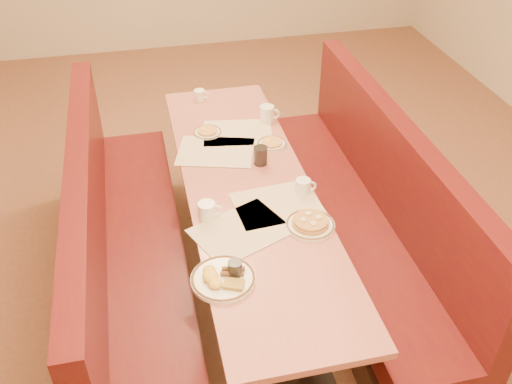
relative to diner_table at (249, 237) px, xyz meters
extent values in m
plane|color=#9E6647|center=(0.00, 0.00, -0.37)|extent=(8.00, 8.00, 0.00)
cube|color=black|center=(0.00, 0.00, -0.34)|extent=(0.55, 1.88, 0.06)
cube|color=black|center=(0.00, 0.00, -0.02)|extent=(0.15, 1.75, 0.71)
cube|color=#C4655A|center=(0.00, 0.00, 0.36)|extent=(0.70, 2.50, 0.04)
cube|color=#4C3326|center=(-0.68, 0.00, -0.27)|extent=(0.55, 2.50, 0.20)
cube|color=#55190E|center=(-0.68, 0.00, 0.00)|extent=(0.55, 2.50, 0.16)
cube|color=#55190E|center=(-0.89, 0.00, 0.38)|extent=(0.12, 2.50, 0.60)
cube|color=#4C3326|center=(0.68, 0.00, -0.27)|extent=(0.55, 2.50, 0.20)
cube|color=#55190E|center=(0.68, 0.00, 0.00)|extent=(0.55, 2.50, 0.16)
cube|color=#55190E|center=(0.89, 0.00, 0.38)|extent=(0.12, 2.50, 0.60)
cube|color=#F5EDC0|center=(-0.12, -0.37, 0.38)|extent=(0.56, 0.50, 0.00)
cube|color=#F5EDC0|center=(0.12, -0.20, 0.38)|extent=(0.48, 0.38, 0.00)
cube|color=#F5EDC0|center=(-0.12, 0.40, 0.38)|extent=(0.54, 0.46, 0.00)
cube|color=#F5EDC0|center=(0.06, 0.59, 0.38)|extent=(0.49, 0.40, 0.00)
cylinder|color=white|center=(0.24, -0.41, 0.38)|extent=(0.25, 0.25, 0.02)
torus|color=brown|center=(0.24, -0.41, 0.39)|extent=(0.25, 0.25, 0.01)
cylinder|color=#D28F4B|center=(0.24, -0.41, 0.40)|extent=(0.19, 0.19, 0.02)
cylinder|color=#D28F4B|center=(0.24, -0.41, 0.42)|extent=(0.18, 0.18, 0.01)
cylinder|color=beige|center=(0.28, -0.41, 0.43)|extent=(0.03, 0.03, 0.01)
cylinder|color=beige|center=(0.23, -0.37, 0.43)|extent=(0.03, 0.03, 0.01)
cylinder|color=beige|center=(0.19, -0.41, 0.43)|extent=(0.03, 0.03, 0.01)
cylinder|color=beige|center=(0.24, -0.45, 0.43)|extent=(0.03, 0.03, 0.01)
cylinder|color=white|center=(-0.27, -0.70, 0.39)|extent=(0.30, 0.30, 0.02)
torus|color=brown|center=(-0.27, -0.70, 0.40)|extent=(0.30, 0.30, 0.01)
ellipsoid|color=yellow|center=(-0.33, -0.70, 0.42)|extent=(0.08, 0.08, 0.04)
ellipsoid|color=yellow|center=(-0.31, -0.74, 0.41)|extent=(0.06, 0.06, 0.04)
ellipsoid|color=yellow|center=(-0.32, -0.65, 0.41)|extent=(0.06, 0.06, 0.03)
cylinder|color=brown|center=(-0.23, -0.69, 0.41)|extent=(0.11, 0.05, 0.02)
cylinder|color=brown|center=(-0.21, -0.66, 0.41)|extent=(0.11, 0.05, 0.02)
cube|color=gold|center=(-0.23, -0.76, 0.41)|extent=(0.11, 0.09, 0.02)
cylinder|color=white|center=(0.24, 0.40, 0.38)|extent=(0.19, 0.19, 0.01)
torus|color=brown|center=(0.24, 0.40, 0.39)|extent=(0.18, 0.18, 0.01)
cylinder|color=#E3A750|center=(0.24, 0.40, 0.40)|extent=(0.13, 0.13, 0.01)
ellipsoid|color=yellow|center=(0.21, 0.41, 0.40)|extent=(0.04, 0.04, 0.02)
cylinder|color=white|center=(-0.14, 0.63, 0.38)|extent=(0.18, 0.18, 0.01)
torus|color=brown|center=(-0.14, 0.63, 0.39)|extent=(0.18, 0.18, 0.01)
cylinder|color=#E3A750|center=(-0.14, 0.63, 0.40)|extent=(0.13, 0.13, 0.01)
ellipsoid|color=yellow|center=(-0.16, 0.65, 0.40)|extent=(0.04, 0.04, 0.02)
cylinder|color=white|center=(0.28, -0.13, 0.42)|extent=(0.08, 0.08, 0.09)
torus|color=white|center=(0.32, -0.13, 0.42)|extent=(0.06, 0.02, 0.06)
cylinder|color=black|center=(0.28, -0.13, 0.46)|extent=(0.07, 0.07, 0.01)
cylinder|color=white|center=(-0.27, -0.23, 0.42)|extent=(0.09, 0.09, 0.10)
torus|color=white|center=(-0.22, -0.23, 0.42)|extent=(0.07, 0.02, 0.07)
cylinder|color=black|center=(-0.27, -0.23, 0.47)|extent=(0.08, 0.08, 0.01)
cylinder|color=white|center=(0.28, 0.72, 0.43)|extent=(0.10, 0.10, 0.10)
torus|color=white|center=(0.33, 0.70, 0.43)|extent=(0.07, 0.04, 0.07)
cylinder|color=black|center=(0.28, 0.72, 0.47)|extent=(0.08, 0.08, 0.01)
cylinder|color=white|center=(-0.12, 1.10, 0.42)|extent=(0.07, 0.07, 0.08)
torus|color=white|center=(-0.08, 1.09, 0.42)|extent=(0.06, 0.02, 0.06)
cylinder|color=black|center=(-0.12, 1.10, 0.45)|extent=(0.06, 0.06, 0.01)
cylinder|color=black|center=(-0.21, -0.68, 0.42)|extent=(0.06, 0.06, 0.09)
cylinder|color=silver|center=(-0.21, -0.68, 0.42)|extent=(0.07, 0.07, 0.09)
cylinder|color=black|center=(0.12, 0.21, 0.43)|extent=(0.08, 0.08, 0.11)
cylinder|color=silver|center=(0.12, 0.21, 0.43)|extent=(0.08, 0.08, 0.11)
camera|label=1|loc=(-0.53, -2.55, 2.26)|focal=40.00mm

